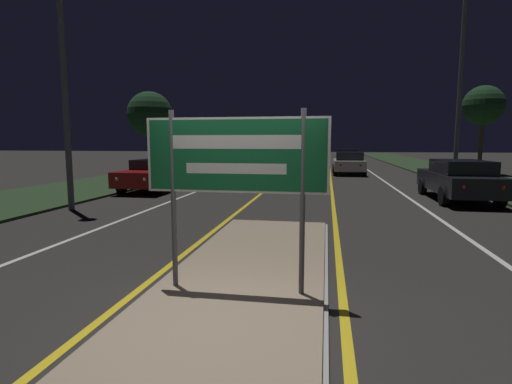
{
  "coord_description": "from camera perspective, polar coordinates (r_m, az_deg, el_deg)",
  "views": [
    {
      "loc": [
        1.16,
        -4.3,
        2.07
      ],
      "look_at": [
        0.0,
        2.25,
        1.24
      ],
      "focal_mm": 28.0,
      "sensor_mm": 36.0,
      "label": 1
    }
  ],
  "objects": [
    {
      "name": "lane_line_white_right",
      "position": [
        29.53,
        15.93,
        2.88
      ],
      "size": [
        0.12,
        70.0,
        0.01
      ],
      "color": "silver",
      "rests_on": "ground_plane"
    },
    {
      "name": "centre_line_yellow_right",
      "position": [
        29.38,
        10.5,
        3.01
      ],
      "size": [
        0.12,
        70.0,
        0.01
      ],
      "color": "gold",
      "rests_on": "ground_plane"
    },
    {
      "name": "streetlight_left_near",
      "position": [
        13.7,
        -26.07,
        20.12
      ],
      "size": [
        0.48,
        0.48,
        8.53
      ],
      "color": "#56565B",
      "rests_on": "ground_plane"
    },
    {
      "name": "edge_line_white_left",
      "position": [
        30.54,
        -5.89,
        3.25
      ],
      "size": [
        0.1,
        70.0,
        0.01
      ],
      "color": "silver",
      "rests_on": "ground_plane"
    },
    {
      "name": "streetlight_right_near",
      "position": [
        19.72,
        27.64,
        21.54
      ],
      "size": [
        0.56,
        0.56,
        11.16
      ],
      "color": "#56565B",
      "rests_on": "ground_plane"
    },
    {
      "name": "edge_line_white_right",
      "position": [
        29.99,
        21.64,
        2.71
      ],
      "size": [
        0.1,
        70.0,
        0.01
      ],
      "color": "silver",
      "rests_on": "ground_plane"
    },
    {
      "name": "car_approaching_1",
      "position": [
        31.26,
        3.04,
        4.85
      ],
      "size": [
        1.97,
        4.28,
        1.55
      ],
      "color": "black",
      "rests_on": "ground_plane"
    },
    {
      "name": "car_receding_2",
      "position": [
        36.13,
        12.73,
        4.92
      ],
      "size": [
        1.98,
        4.82,
        1.45
      ],
      "color": "#B7B7BC",
      "rests_on": "ground_plane"
    },
    {
      "name": "roadside_palm_left",
      "position": [
        24.96,
        -14.92,
        10.65
      ],
      "size": [
        2.65,
        2.65,
        4.96
      ],
      "color": "#4C3823",
      "rests_on": "verge_left"
    },
    {
      "name": "verge_left",
      "position": [
        26.61,
        -13.63,
        2.59
      ],
      "size": [
        5.0,
        100.0,
        0.08
      ],
      "color": "#23381E",
      "rests_on": "ground_plane"
    },
    {
      "name": "car_receding_1",
      "position": [
        26.29,
        13.11,
        4.1
      ],
      "size": [
        2.0,
        4.26,
        1.43
      ],
      "color": "silver",
      "rests_on": "ground_plane"
    },
    {
      "name": "verge_right",
      "position": [
        25.77,
        28.88,
        1.75
      ],
      "size": [
        5.0,
        100.0,
        0.08
      ],
      "color": "#23381E",
      "rests_on": "ground_plane"
    },
    {
      "name": "car_receding_0",
      "position": [
        15.87,
        26.96,
        1.66
      ],
      "size": [
        1.91,
        4.82,
        1.44
      ],
      "color": "black",
      "rests_on": "ground_plane"
    },
    {
      "name": "lane_line_white_left",
      "position": [
        29.86,
        -0.34,
        3.2
      ],
      "size": [
        0.12,
        70.0,
        0.01
      ],
      "color": "silver",
      "rests_on": "ground_plane"
    },
    {
      "name": "highway_sign",
      "position": [
        5.18,
        -2.9,
        4.2
      ],
      "size": [
        2.41,
        0.07,
        2.39
      ],
      "color": "#56565B",
      "rests_on": "median_island"
    },
    {
      "name": "roadside_palm_right",
      "position": [
        28.42,
        29.73,
        10.61
      ],
      "size": [
        2.4,
        2.4,
        5.39
      ],
      "color": "#4C3823",
      "rests_on": "verge_right"
    },
    {
      "name": "car_approaching_0",
      "position": [
        17.88,
        -13.91,
        2.59
      ],
      "size": [
        1.95,
        4.8,
        1.33
      ],
      "color": "maroon",
      "rests_on": "ground_plane"
    },
    {
      "name": "ground_plane",
      "position": [
        4.91,
        -4.8,
        -17.81
      ],
      "size": [
        160.0,
        160.0,
        0.0
      ],
      "primitive_type": "plane",
      "color": "#282623"
    },
    {
      "name": "median_island",
      "position": [
        5.57,
        -2.77,
        -14.24
      ],
      "size": [
        2.44,
        9.57,
        0.1
      ],
      "color": "#999993",
      "rests_on": "ground_plane"
    },
    {
      "name": "centre_line_yellow_left",
      "position": [
        29.49,
        5.01,
        3.12
      ],
      "size": [
        0.12,
        70.0,
        0.01
      ],
      "color": "gold",
      "rests_on": "ground_plane"
    }
  ]
}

